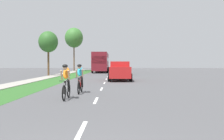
% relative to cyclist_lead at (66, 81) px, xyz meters
% --- Properties ---
extents(ground_plane, '(120.00, 120.00, 0.00)m').
position_rel_cyclist_lead_xyz_m(ground_plane, '(1.37, 11.97, -0.81)').
color(ground_plane, '#4C4C4F').
extents(grass_verge, '(2.49, 70.00, 0.01)m').
position_rel_cyclist_lead_xyz_m(grass_verge, '(-3.42, 11.97, -0.81)').
color(grass_verge, '#2D6026').
rests_on(grass_verge, ground_plane).
extents(sidewalk_concrete, '(1.63, 70.00, 0.10)m').
position_rel_cyclist_lead_xyz_m(sidewalk_concrete, '(-5.48, 11.97, -0.81)').
color(sidewalk_concrete, '#9E998E').
rests_on(sidewalk_concrete, ground_plane).
extents(lane_markings_center, '(0.12, 53.13, 0.01)m').
position_rel_cyclist_lead_xyz_m(lane_markings_center, '(1.37, 15.97, -0.81)').
color(lane_markings_center, white).
rests_on(lane_markings_center, ground_plane).
extents(cyclist_lead, '(0.42, 1.72, 1.58)m').
position_rel_cyclist_lead_xyz_m(cyclist_lead, '(0.00, 0.00, 0.00)').
color(cyclist_lead, black).
rests_on(cyclist_lead, ground_plane).
extents(cyclist_trailing, '(0.42, 1.72, 1.58)m').
position_rel_cyclist_lead_xyz_m(cyclist_trailing, '(0.31, 2.19, 0.00)').
color(cyclist_trailing, black).
rests_on(cyclist_trailing, ground_plane).
extents(suv_red, '(2.15, 4.70, 1.79)m').
position_rel_cyclist_lead_xyz_m(suv_red, '(2.69, 11.82, 0.14)').
color(suv_red, red).
rests_on(suv_red, ground_plane).
extents(pickup_dark_green, '(2.22, 5.10, 1.64)m').
position_rel_cyclist_lead_xyz_m(pickup_dark_green, '(3.27, 23.19, 0.02)').
color(pickup_dark_green, '#194C2D').
rests_on(pickup_dark_green, ground_plane).
extents(bus_maroon, '(2.78, 11.60, 3.48)m').
position_rel_cyclist_lead_xyz_m(bus_maroon, '(-0.23, 32.88, 1.17)').
color(bus_maroon, maroon).
rests_on(bus_maroon, ground_plane).
extents(sedan_blue, '(1.98, 4.30, 1.52)m').
position_rel_cyclist_lead_xyz_m(sedan_blue, '(-0.17, 49.29, -0.04)').
color(sedan_blue, '#23389E').
rests_on(sedan_blue, ground_plane).
extents(street_tree_near, '(2.47, 2.47, 5.74)m').
position_rel_cyclist_lead_xyz_m(street_tree_near, '(-6.28, 19.82, 3.54)').
color(street_tree_near, brown).
rests_on(street_tree_near, ground_plane).
extents(street_tree_far, '(3.74, 3.74, 9.00)m').
position_rel_cyclist_lead_xyz_m(street_tree_far, '(-6.15, 38.71, 6.11)').
color(street_tree_far, brown).
rests_on(street_tree_far, ground_plane).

